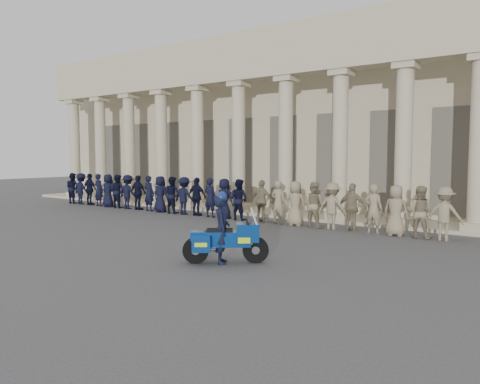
{
  "coord_description": "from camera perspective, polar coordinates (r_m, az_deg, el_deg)",
  "views": [
    {
      "loc": [
        9.33,
        -10.2,
        2.82
      ],
      "look_at": [
        0.31,
        2.29,
        1.6
      ],
      "focal_mm": 35.0,
      "sensor_mm": 36.0,
      "label": 1
    }
  ],
  "objects": [
    {
      "name": "ground",
      "position": [
        14.11,
        -6.52,
        -7.03
      ],
      "size": [
        90.0,
        90.0,
        0.0
      ],
      "primitive_type": "plane",
      "color": "#454548",
      "rests_on": "ground"
    },
    {
      "name": "building",
      "position": [
        26.68,
        15.46,
        8.03
      ],
      "size": [
        40.0,
        12.5,
        9.0
      ],
      "color": "tan",
      "rests_on": "ground"
    },
    {
      "name": "motorcycle",
      "position": [
        12.24,
        -1.66,
        -5.8
      ],
      "size": [
        1.89,
        1.63,
        1.45
      ],
      "rotation": [
        0.0,
        0.0,
        0.66
      ],
      "color": "black",
      "rests_on": "ground"
    },
    {
      "name": "rider",
      "position": [
        12.19,
        -2.25,
        -4.39
      ],
      "size": [
        0.74,
        0.78,
        1.88
      ],
      "rotation": [
        0.0,
        0.0,
        2.23
      ],
      "color": "black",
      "rests_on": "ground"
    },
    {
      "name": "officer_rank",
      "position": [
        21.38,
        -4.15,
        -0.65
      ],
      "size": [
        21.35,
        0.68,
        1.79
      ],
      "color": "black",
      "rests_on": "ground"
    }
  ]
}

